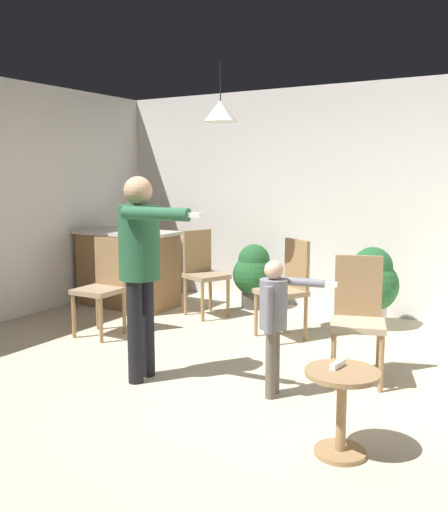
# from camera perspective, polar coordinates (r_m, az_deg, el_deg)

# --- Properties ---
(ground) EXTENTS (7.68, 7.68, 0.00)m
(ground) POSITION_cam_1_polar(r_m,az_deg,el_deg) (4.29, -1.95, -14.34)
(ground) COLOR beige
(wall_back) EXTENTS (6.40, 0.10, 2.70)m
(wall_back) POSITION_cam_1_polar(r_m,az_deg,el_deg) (6.88, 12.51, 5.60)
(wall_back) COLOR silver
(wall_back) RESTS_ON ground
(kitchen_counter) EXTENTS (1.26, 0.66, 0.95)m
(kitchen_counter) POSITION_cam_1_polar(r_m,az_deg,el_deg) (7.17, -9.73, -1.23)
(kitchen_counter) COLOR olive
(kitchen_counter) RESTS_ON ground
(side_table_by_couch) EXTENTS (0.44, 0.44, 0.52)m
(side_table_by_couch) POSITION_cam_1_polar(r_m,az_deg,el_deg) (3.47, 11.87, -14.33)
(side_table_by_couch) COLOR #99754C
(side_table_by_couch) RESTS_ON ground
(person_adult) EXTENTS (0.83, 0.47, 1.64)m
(person_adult) POSITION_cam_1_polar(r_m,az_deg,el_deg) (4.47, -8.45, 0.04)
(person_adult) COLOR black
(person_adult) RESTS_ON ground
(person_child) EXTENTS (0.53, 0.35, 1.03)m
(person_child) POSITION_cam_1_polar(r_m,az_deg,el_deg) (4.17, 5.17, -5.75)
(person_child) COLOR #60564C
(person_child) RESTS_ON ground
(dining_chair_by_counter) EXTENTS (0.58, 0.58, 1.00)m
(dining_chair_by_counter) POSITION_cam_1_polar(r_m,az_deg,el_deg) (5.70, 6.43, -2.92)
(dining_chair_by_counter) COLOR #99754C
(dining_chair_by_counter) RESTS_ON ground
(dining_chair_near_wall) EXTENTS (0.55, 0.55, 1.00)m
(dining_chair_near_wall) POSITION_cam_1_polar(r_m,az_deg,el_deg) (6.59, -2.16, -1.35)
(dining_chair_near_wall) COLOR #99754C
(dining_chair_near_wall) RESTS_ON ground
(dining_chair_centre_back) EXTENTS (0.43, 0.43, 1.00)m
(dining_chair_centre_back) POSITION_cam_1_polar(r_m,az_deg,el_deg) (5.91, -12.18, -2.66)
(dining_chair_centre_back) COLOR #99754C
(dining_chair_centre_back) RESTS_ON ground
(dining_chair_spare) EXTENTS (0.53, 0.53, 1.00)m
(dining_chair_spare) POSITION_cam_1_polar(r_m,az_deg,el_deg) (4.65, 13.44, -5.70)
(dining_chair_spare) COLOR #99754C
(dining_chair_spare) RESTS_ON ground
(potted_plant_corner) EXTENTS (0.57, 0.57, 0.88)m
(potted_plant_corner) POSITION_cam_1_polar(r_m,az_deg,el_deg) (6.27, 14.80, -2.69)
(potted_plant_corner) COLOR #B7B2AD
(potted_plant_corner) RESTS_ON ground
(potted_plant_by_wall) EXTENTS (0.52, 0.52, 0.80)m
(potted_plant_by_wall) POSITION_cam_1_polar(r_m,az_deg,el_deg) (6.96, 3.05, -1.73)
(potted_plant_by_wall) COLOR #4C4742
(potted_plant_by_wall) RESTS_ON ground
(spare_remote_on_table) EXTENTS (0.05, 0.13, 0.04)m
(spare_remote_on_table) POSITION_cam_1_polar(r_m,az_deg,el_deg) (3.44, 11.46, -10.76)
(spare_remote_on_table) COLOR white
(spare_remote_on_table) RESTS_ON side_table_by_couch
(ceiling_light_pendant) EXTENTS (0.32, 0.32, 0.55)m
(ceiling_light_pendant) POSITION_cam_1_polar(r_m,az_deg,el_deg) (5.51, -0.36, 14.54)
(ceiling_light_pendant) COLOR silver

